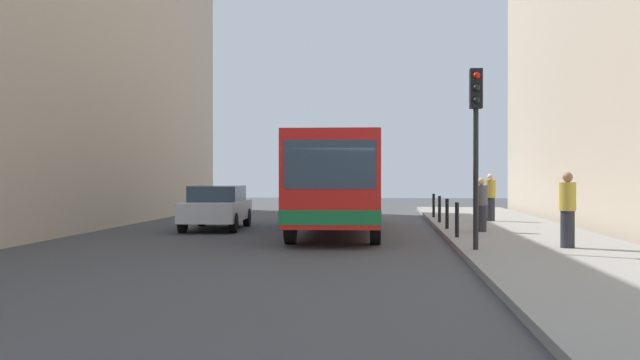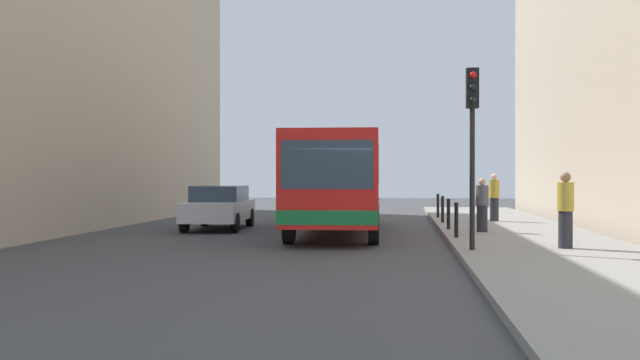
{
  "view_description": "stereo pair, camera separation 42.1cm",
  "coord_description": "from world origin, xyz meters",
  "px_view_note": "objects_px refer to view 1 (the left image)",
  "views": [
    {
      "loc": [
        1.51,
        -18.34,
        1.82
      ],
      "look_at": [
        -0.41,
        2.29,
        1.7
      ],
      "focal_mm": 39.66,
      "sensor_mm": 36.0,
      "label": 1
    },
    {
      "loc": [
        1.92,
        -18.3,
        1.82
      ],
      "look_at": [
        -0.41,
        2.29,
        1.7
      ],
      "focal_mm": 39.66,
      "sensor_mm": 36.0,
      "label": 2
    }
  ],
  "objects_px": {
    "pedestrian_near_signal": "(568,210)",
    "pedestrian_mid_sidewalk": "(481,205)",
    "bollard_mid": "(447,214)",
    "bollard_near": "(457,220)",
    "bollard_far": "(440,209)",
    "traffic_light": "(476,124)",
    "bus": "(338,179)",
    "car_beside_bus": "(217,206)",
    "pedestrian_far_sidewalk": "(490,197)",
    "bollard_farthest": "(434,206)"
  },
  "relations": [
    {
      "from": "pedestrian_near_signal",
      "to": "pedestrian_mid_sidewalk",
      "type": "xyz_separation_m",
      "value": [
        -1.36,
        4.66,
        -0.08
      ]
    },
    {
      "from": "bollard_mid",
      "to": "pedestrian_mid_sidewalk",
      "type": "height_order",
      "value": "pedestrian_mid_sidewalk"
    },
    {
      "from": "bollard_near",
      "to": "pedestrian_near_signal",
      "type": "relative_size",
      "value": 0.54
    },
    {
      "from": "bollard_mid",
      "to": "bollard_far",
      "type": "height_order",
      "value": "same"
    },
    {
      "from": "pedestrian_near_signal",
      "to": "traffic_light",
      "type": "bearing_deg",
      "value": -156.3
    },
    {
      "from": "bollard_far",
      "to": "pedestrian_near_signal",
      "type": "height_order",
      "value": "pedestrian_near_signal"
    },
    {
      "from": "bus",
      "to": "pedestrian_mid_sidewalk",
      "type": "bearing_deg",
      "value": 162.7
    },
    {
      "from": "bollard_far",
      "to": "car_beside_bus",
      "type": "bearing_deg",
      "value": -165.14
    },
    {
      "from": "bus",
      "to": "pedestrian_near_signal",
      "type": "height_order",
      "value": "bus"
    },
    {
      "from": "bollard_mid",
      "to": "pedestrian_mid_sidewalk",
      "type": "xyz_separation_m",
      "value": [
        0.92,
        -1.05,
        0.32
      ]
    },
    {
      "from": "bollard_far",
      "to": "pedestrian_far_sidewalk",
      "type": "relative_size",
      "value": 0.54
    },
    {
      "from": "bollard_mid",
      "to": "pedestrian_mid_sidewalk",
      "type": "relative_size",
      "value": 0.59
    },
    {
      "from": "car_beside_bus",
      "to": "pedestrian_mid_sidewalk",
      "type": "xyz_separation_m",
      "value": [
        8.58,
        -2.11,
        0.16
      ]
    },
    {
      "from": "bollard_far",
      "to": "pedestrian_mid_sidewalk",
      "type": "xyz_separation_m",
      "value": [
        0.92,
        -4.15,
        0.32
      ]
    },
    {
      "from": "car_beside_bus",
      "to": "bollard_far",
      "type": "height_order",
      "value": "car_beside_bus"
    },
    {
      "from": "bollard_near",
      "to": "bollard_mid",
      "type": "distance_m",
      "value": 3.1
    },
    {
      "from": "bus",
      "to": "traffic_light",
      "type": "bearing_deg",
      "value": 117.04
    },
    {
      "from": "pedestrian_far_sidewalk",
      "to": "car_beside_bus",
      "type": "bearing_deg",
      "value": -103.68
    },
    {
      "from": "bollard_mid",
      "to": "pedestrian_far_sidewalk",
      "type": "height_order",
      "value": "pedestrian_far_sidewalk"
    },
    {
      "from": "bollard_mid",
      "to": "bollard_farthest",
      "type": "relative_size",
      "value": 1.0
    },
    {
      "from": "bus",
      "to": "bollard_near",
      "type": "height_order",
      "value": "bus"
    },
    {
      "from": "car_beside_bus",
      "to": "bollard_farthest",
      "type": "height_order",
      "value": "car_beside_bus"
    },
    {
      "from": "car_beside_bus",
      "to": "bollard_far",
      "type": "distance_m",
      "value": 7.93
    },
    {
      "from": "pedestrian_near_signal",
      "to": "pedestrian_far_sidewalk",
      "type": "relative_size",
      "value": 1.0
    },
    {
      "from": "pedestrian_far_sidewalk",
      "to": "bollard_far",
      "type": "bearing_deg",
      "value": -94.59
    },
    {
      "from": "car_beside_bus",
      "to": "traffic_light",
      "type": "bearing_deg",
      "value": 133.41
    },
    {
      "from": "traffic_light",
      "to": "bollard_farthest",
      "type": "xyz_separation_m",
      "value": [
        -0.1,
        12.52,
        -2.38
      ]
    },
    {
      "from": "car_beside_bus",
      "to": "bollard_far",
      "type": "xyz_separation_m",
      "value": [
        7.66,
        2.03,
        -0.16
      ]
    },
    {
      "from": "bollard_far",
      "to": "bollard_farthest",
      "type": "bearing_deg",
      "value": 90.0
    },
    {
      "from": "bus",
      "to": "pedestrian_far_sidewalk",
      "type": "distance_m",
      "value": 6.68
    },
    {
      "from": "bollard_mid",
      "to": "pedestrian_near_signal",
      "type": "distance_m",
      "value": 6.16
    },
    {
      "from": "bus",
      "to": "pedestrian_near_signal",
      "type": "distance_m",
      "value": 8.24
    },
    {
      "from": "pedestrian_near_signal",
      "to": "pedestrian_mid_sidewalk",
      "type": "height_order",
      "value": "pedestrian_near_signal"
    },
    {
      "from": "car_beside_bus",
      "to": "bollard_farthest",
      "type": "distance_m",
      "value": 9.22
    },
    {
      "from": "bollard_far",
      "to": "traffic_light",
      "type": "bearing_deg",
      "value": -89.39
    },
    {
      "from": "traffic_light",
      "to": "bollard_mid",
      "type": "xyz_separation_m",
      "value": [
        -0.1,
        6.32,
        -2.38
      ]
    },
    {
      "from": "bus",
      "to": "pedestrian_far_sidewalk",
      "type": "xyz_separation_m",
      "value": [
        5.39,
        3.88,
        -0.7
      ]
    },
    {
      "from": "bollard_far",
      "to": "bollard_farthest",
      "type": "xyz_separation_m",
      "value": [
        0.0,
        3.1,
        0.0
      ]
    },
    {
      "from": "bus",
      "to": "pedestrian_far_sidewalk",
      "type": "relative_size",
      "value": 6.32
    },
    {
      "from": "car_beside_bus",
      "to": "traffic_light",
      "type": "relative_size",
      "value": 1.09
    },
    {
      "from": "bollard_near",
      "to": "bollard_far",
      "type": "distance_m",
      "value": 6.2
    },
    {
      "from": "bus",
      "to": "pedestrian_near_signal",
      "type": "relative_size",
      "value": 6.3
    },
    {
      "from": "traffic_light",
      "to": "bollard_near",
      "type": "xyz_separation_m",
      "value": [
        -0.1,
        3.22,
        -2.38
      ]
    },
    {
      "from": "bollard_near",
      "to": "traffic_light",
      "type": "bearing_deg",
      "value": -88.22
    },
    {
      "from": "car_beside_bus",
      "to": "pedestrian_far_sidewalk",
      "type": "relative_size",
      "value": 2.56
    },
    {
      "from": "bus",
      "to": "bollard_farthest",
      "type": "distance_m",
      "value": 7.02
    },
    {
      "from": "traffic_light",
      "to": "bollard_near",
      "type": "relative_size",
      "value": 4.32
    },
    {
      "from": "traffic_light",
      "to": "bollard_mid",
      "type": "distance_m",
      "value": 6.76
    },
    {
      "from": "traffic_light",
      "to": "pedestrian_mid_sidewalk",
      "type": "distance_m",
      "value": 5.72
    },
    {
      "from": "bollard_mid",
      "to": "pedestrian_far_sidewalk",
      "type": "bearing_deg",
      "value": 64.48
    }
  ]
}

